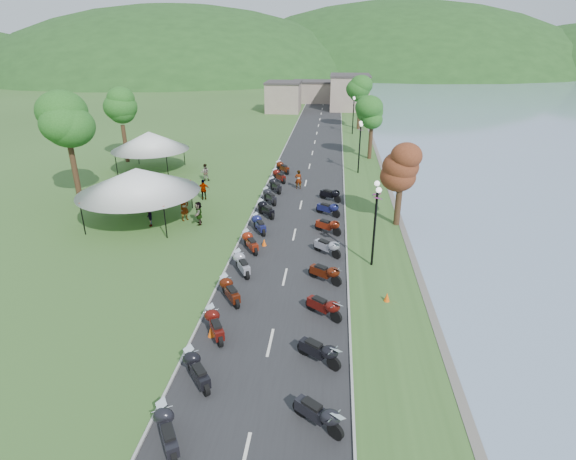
{
  "coord_description": "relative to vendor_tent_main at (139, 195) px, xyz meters",
  "views": [
    {
      "loc": [
        2.46,
        -6.23,
        12.51
      ],
      "look_at": [
        -0.21,
        19.76,
        1.3
      ],
      "focal_mm": 28.0,
      "sensor_mm": 36.0,
      "label": 1
    }
  ],
  "objects": [
    {
      "name": "hills_backdrop",
      "position": [
        11.46,
        176.52,
        -2.0
      ],
      "size": [
        360.0,
        120.0,
        76.0
      ],
      "primitive_type": null,
      "color": "#285621",
      "rests_on": "ground"
    },
    {
      "name": "vendor_tent_side",
      "position": [
        -4.34,
        13.14,
        0.0
      ],
      "size": [
        5.08,
        5.08,
        4.0
      ],
      "primitive_type": null,
      "color": "white",
      "rests_on": "ground"
    },
    {
      "name": "traffic_cone_near",
      "position": [
        8.72,
        -13.32,
        -1.75
      ],
      "size": [
        0.32,
        0.32,
        0.5
      ],
      "primitive_type": "cone",
      "color": "#F2590C",
      "rests_on": "ground"
    },
    {
      "name": "road",
      "position": [
        11.46,
        16.52,
        -1.99
      ],
      "size": [
        7.0,
        120.0,
        0.02
      ],
      "primitive_type": "cube",
      "color": "#28282A",
      "rests_on": "ground"
    },
    {
      "name": "pedestrian_a",
      "position": [
        3.15,
        0.36,
        -2.0
      ],
      "size": [
        0.84,
        0.88,
        1.94
      ],
      "primitive_type": "imported",
      "rotation": [
        0.0,
        0.0,
        0.91
      ],
      "color": "slate",
      "rests_on": "ground"
    },
    {
      "name": "pedestrian_c",
      "position": [
        0.98,
        -1.01,
        -2.0
      ],
      "size": [
        0.88,
        1.06,
        1.54
      ],
      "primitive_type": "imported",
      "rotation": [
        0.0,
        0.0,
        5.28
      ],
      "color": "slate",
      "rests_on": "ground"
    },
    {
      "name": "moto_row_left",
      "position": [
        8.94,
        -5.79,
        -1.45
      ],
      "size": [
        2.6,
        41.3,
        1.1
      ],
      "primitive_type": null,
      "color": "#331411",
      "rests_on": "ground"
    },
    {
      "name": "tree_lakeside",
      "position": [
        18.68,
        1.13,
        1.33
      ],
      "size": [
        2.4,
        2.4,
        6.66
      ],
      "primitive_type": null,
      "color": "#2C7223",
      "rests_on": "ground"
    },
    {
      "name": "vendor_tent_main",
      "position": [
        0.0,
        0.0,
        0.0
      ],
      "size": [
        5.82,
        5.82,
        4.0
      ],
      "primitive_type": null,
      "color": "white",
      "rests_on": "ground"
    },
    {
      "name": "tree_park_left",
      "position": [
        -6.51,
        3.03,
        3.48
      ],
      "size": [
        3.94,
        3.94,
        10.96
      ],
      "primitive_type": null,
      "color": "#2C7223",
      "rests_on": "ground"
    },
    {
      "name": "pedestrian_b",
      "position": [
        1.92,
        10.35,
        -2.0
      ],
      "size": [
        0.88,
        0.62,
        1.63
      ],
      "primitive_type": "imported",
      "rotation": [
        0.0,
        0.0,
        3.39
      ],
      "color": "slate",
      "rests_on": "ground"
    },
    {
      "name": "far_building",
      "position": [
        9.46,
        61.52,
        0.5
      ],
      "size": [
        18.0,
        16.0,
        5.0
      ],
      "primitive_type": "cube",
      "color": "gray",
      "rests_on": "ground"
    },
    {
      "name": "moto_row_right",
      "position": [
        13.72,
        -9.47,
        -1.45
      ],
      "size": [
        2.6,
        32.94,
        1.1
      ],
      "primitive_type": null,
      "color": "#331411",
      "rests_on": "ground"
    }
  ]
}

